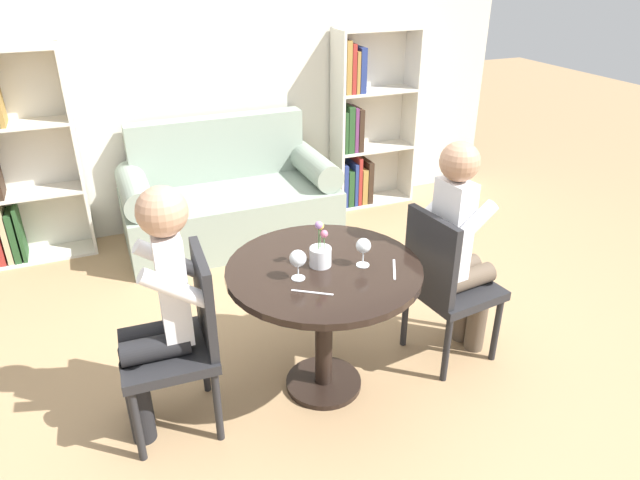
% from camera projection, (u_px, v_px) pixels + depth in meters
% --- Properties ---
extents(ground_plane, '(16.00, 16.00, 0.00)m').
position_uv_depth(ground_plane, '(324.00, 384.00, 3.05)').
color(ground_plane, tan).
extents(back_wall, '(5.20, 0.05, 2.70)m').
position_uv_depth(back_wall, '(206.00, 56.00, 4.36)').
color(back_wall, beige).
rests_on(back_wall, ground_plane).
extents(round_table, '(0.94, 0.94, 0.72)m').
position_uv_depth(round_table, '(324.00, 292.00, 2.78)').
color(round_table, black).
rests_on(round_table, ground_plane).
extents(couch, '(1.61, 0.80, 0.92)m').
position_uv_depth(couch, '(229.00, 201.00, 4.48)').
color(couch, gray).
rests_on(couch, ground_plane).
extents(bookshelf_left, '(0.72, 0.28, 1.52)m').
position_uv_depth(bookshelf_left, '(10.00, 160.00, 3.99)').
color(bookshelf_left, silver).
rests_on(bookshelf_left, ground_plane).
extents(bookshelf_right, '(0.72, 0.28, 1.52)m').
position_uv_depth(bookshelf_right, '(363.00, 126.00, 4.96)').
color(bookshelf_right, silver).
rests_on(bookshelf_right, ground_plane).
extents(chair_left, '(0.44, 0.44, 0.90)m').
position_uv_depth(chair_left, '(182.00, 337.00, 2.61)').
color(chair_left, '#232326').
rests_on(chair_left, ground_plane).
extents(chair_right, '(0.47, 0.47, 0.90)m').
position_uv_depth(chair_right, '(445.00, 281.00, 3.04)').
color(chair_right, '#232326').
rests_on(chair_right, ground_plane).
extents(person_left, '(0.43, 0.35, 1.23)m').
position_uv_depth(person_left, '(158.00, 308.00, 2.50)').
color(person_left, black).
rests_on(person_left, ground_plane).
extents(person_right, '(0.44, 0.37, 1.26)m').
position_uv_depth(person_right, '(460.00, 248.00, 3.01)').
color(person_right, brown).
rests_on(person_right, ground_plane).
extents(wine_glass_left, '(0.08, 0.08, 0.14)m').
position_uv_depth(wine_glass_left, '(298.00, 259.00, 2.58)').
color(wine_glass_left, white).
rests_on(wine_glass_left, round_table).
extents(wine_glass_right, '(0.07, 0.07, 0.14)m').
position_uv_depth(wine_glass_right, '(363.00, 247.00, 2.69)').
color(wine_glass_right, white).
rests_on(wine_glass_right, round_table).
extents(flower_vase, '(0.11, 0.11, 0.24)m').
position_uv_depth(flower_vase, '(320.00, 253.00, 2.70)').
color(flower_vase, silver).
rests_on(flower_vase, round_table).
extents(knife_left_setting, '(0.10, 0.17, 0.00)m').
position_uv_depth(knife_left_setting, '(394.00, 269.00, 2.70)').
color(knife_left_setting, silver).
rests_on(knife_left_setting, round_table).
extents(fork_left_setting, '(0.16, 0.12, 0.00)m').
position_uv_depth(fork_left_setting, '(312.00, 292.00, 2.51)').
color(fork_left_setting, silver).
rests_on(fork_left_setting, round_table).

